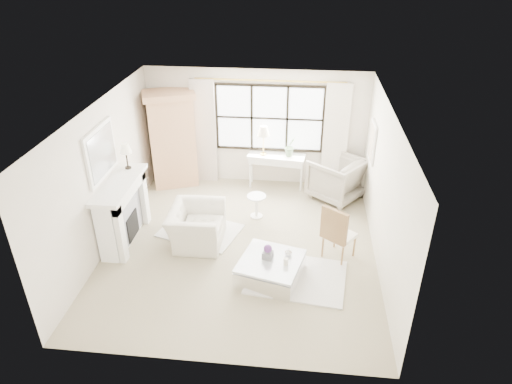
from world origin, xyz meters
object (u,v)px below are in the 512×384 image
console_table (276,171)px  club_armchair (196,226)px  coffee_table (271,269)px  armoire (172,139)px

console_table → club_armchair: 2.78m
club_armchair → coffee_table: size_ratio=0.92×
armoire → club_armchair: bearing=-86.9°
coffee_table → console_table: bearing=106.5°
club_armchair → armoire: bearing=23.4°
club_armchair → coffee_table: 1.77m
console_table → coffee_table: size_ratio=1.11×
armoire → club_armchair: (1.03, -2.34, -0.78)m
console_table → club_armchair: bearing=-112.3°
armoire → console_table: (2.39, 0.09, -0.74)m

